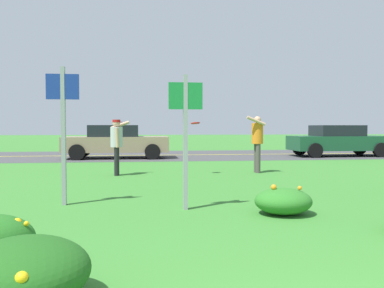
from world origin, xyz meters
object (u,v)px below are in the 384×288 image
(sign_post_near_path, at_px, (63,121))
(sign_post_by_roadside, at_px, (185,128))
(car_dark_green_center_right, at_px, (338,140))
(person_thrower_red_cap_gray_shirt, at_px, (117,141))
(car_tan_center_left, at_px, (116,141))
(person_catcher_orange_shirt, at_px, (257,139))
(frisbee_red, at_px, (195,123))

(sign_post_near_path, relative_size, sign_post_by_roadside, 1.08)
(sign_post_by_roadside, distance_m, car_dark_green_center_right, 14.15)
(person_thrower_red_cap_gray_shirt, bearing_deg, car_tan_center_left, 93.81)
(person_catcher_orange_shirt, bearing_deg, car_dark_green_center_right, 47.37)
(frisbee_red, xyz_separation_m, car_tan_center_left, (-2.65, 6.50, -0.74))
(person_catcher_orange_shirt, bearing_deg, car_tan_center_left, 126.33)
(person_catcher_orange_shirt, height_order, car_tan_center_left, person_catcher_orange_shirt)
(person_catcher_orange_shirt, distance_m, car_dark_green_center_right, 8.44)
(sign_post_near_path, height_order, person_thrower_red_cap_gray_shirt, sign_post_near_path)
(person_thrower_red_cap_gray_shirt, distance_m, car_tan_center_left, 6.40)
(car_tan_center_left, bearing_deg, person_catcher_orange_shirt, -53.67)
(person_catcher_orange_shirt, distance_m, frisbee_red, 1.99)
(car_tan_center_left, xyz_separation_m, car_dark_green_center_right, (10.28, 0.00, 0.00))
(car_dark_green_center_right, bearing_deg, person_catcher_orange_shirt, -132.63)
(frisbee_red, bearing_deg, sign_post_near_path, -124.48)
(sign_post_near_path, bearing_deg, sign_post_by_roadside, -17.38)
(sign_post_near_path, distance_m, car_tan_center_left, 10.73)
(car_tan_center_left, bearing_deg, sign_post_near_path, -91.25)
(person_thrower_red_cap_gray_shirt, height_order, car_tan_center_left, person_thrower_red_cap_gray_shirt)
(person_catcher_orange_shirt, bearing_deg, frisbee_red, -171.37)
(sign_post_near_path, distance_m, person_thrower_red_cap_gray_shirt, 4.40)
(frisbee_red, bearing_deg, person_thrower_red_cap_gray_shirt, 177.08)
(person_catcher_orange_shirt, height_order, frisbee_red, person_catcher_orange_shirt)
(sign_post_by_roadside, height_order, person_catcher_orange_shirt, sign_post_by_roadside)
(car_tan_center_left, bearing_deg, person_thrower_red_cap_gray_shirt, -86.19)
(car_dark_green_center_right, bearing_deg, person_thrower_red_cap_gray_shirt, -147.06)
(sign_post_by_roadside, distance_m, person_catcher_orange_shirt, 5.83)
(person_thrower_red_cap_gray_shirt, xyz_separation_m, frisbee_red, (2.23, -0.11, 0.52))
(frisbee_red, relative_size, car_dark_green_center_right, 0.06)
(sign_post_near_path, bearing_deg, car_tan_center_left, 88.75)
(sign_post_by_roadside, xyz_separation_m, car_tan_center_left, (-1.85, 11.35, -0.62))
(frisbee_red, bearing_deg, person_catcher_orange_shirt, 8.63)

